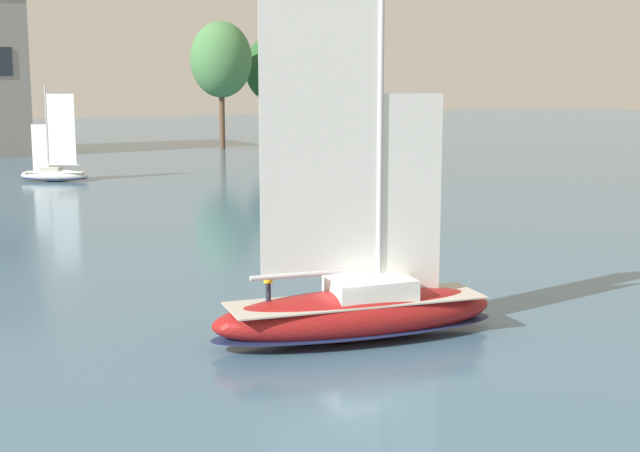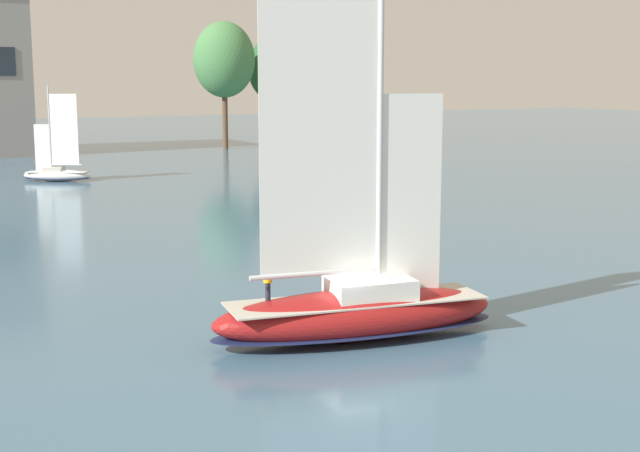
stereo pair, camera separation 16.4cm
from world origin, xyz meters
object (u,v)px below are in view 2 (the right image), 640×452
object	(u,v)px
tree_shore_left	(274,69)
sailboat_main	(357,308)
tree_shore_center	(224,60)
sailboat_moored_near_marina	(57,173)

from	to	relation	value
tree_shore_left	sailboat_main	world-z (taller)	tree_shore_left
tree_shore_left	sailboat_main	bearing A→B (deg)	-113.26
tree_shore_left	tree_shore_center	xyz separation A→B (m)	(-9.77, -4.39, 1.22)
tree_shore_center	tree_shore_left	bearing A→B (deg)	24.18
sailboat_main	sailboat_moored_near_marina	distance (m)	60.05
tree_shore_center	sailboat_main	world-z (taller)	tree_shore_center
sailboat_main	sailboat_moored_near_marina	size ratio (longest dim) A/B	1.70
tree_shore_center	sailboat_main	distance (m)	95.60
tree_shore_left	tree_shore_center	distance (m)	10.78
tree_shore_center	sailboat_moored_near_marina	bearing A→B (deg)	-134.96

